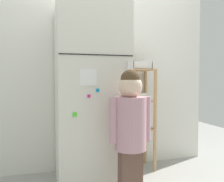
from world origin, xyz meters
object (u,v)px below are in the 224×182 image
(pantry_shelf_unit, at_px, (137,108))
(refrigerator, at_px, (90,94))
(child_standing, at_px, (130,123))
(fruit_bin, at_px, (140,66))

(pantry_shelf_unit, bearing_deg, refrigerator, -162.23)
(refrigerator, relative_size, child_standing, 1.59)
(refrigerator, bearing_deg, fruit_bin, 17.26)
(pantry_shelf_unit, relative_size, fruit_bin, 4.96)
(refrigerator, height_order, child_standing, refrigerator)
(child_standing, distance_m, fruit_bin, 0.97)
(child_standing, xyz_separation_m, pantry_shelf_unit, (0.35, 0.72, 0.03))
(refrigerator, xyz_separation_m, pantry_shelf_unit, (0.58, 0.19, -0.18))
(fruit_bin, bearing_deg, refrigerator, -162.74)
(refrigerator, xyz_separation_m, child_standing, (0.23, -0.53, -0.21))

